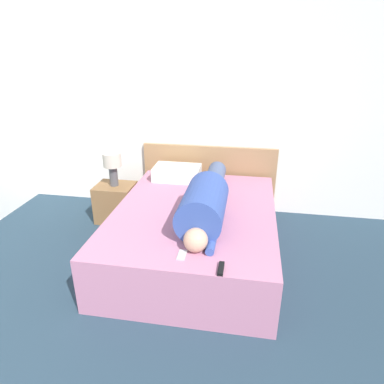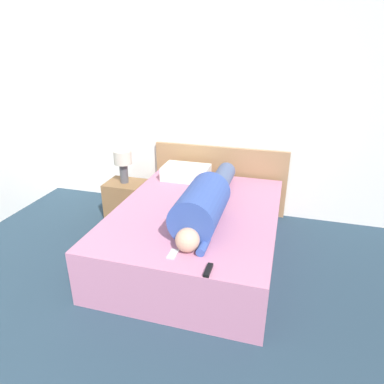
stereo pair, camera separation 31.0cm
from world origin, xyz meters
TOP-DOWN VIEW (x-y plane):
  - wall_back at (0.00, 3.86)m, footprint 6.05×0.06m
  - bed at (0.06, 2.69)m, footprint 1.55×2.03m
  - headboard at (0.06, 3.79)m, footprint 1.67×0.04m
  - nightstand at (-1.01, 3.28)m, footprint 0.45×0.38m
  - table_lamp at (-1.01, 3.28)m, footprint 0.21×0.21m
  - person_lying at (0.19, 2.55)m, footprint 0.39×1.71m
  - pillow_near_headboard at (-0.28, 3.47)m, footprint 0.54×0.35m
  - tv_remote at (0.40, 1.76)m, footprint 0.04×0.15m
  - cell_phone at (0.09, 1.89)m, footprint 0.06×0.13m

SIDE VIEW (x-z plane):
  - nightstand at x=-1.01m, z-range 0.00..0.45m
  - bed at x=0.06m, z-range 0.00..0.51m
  - headboard at x=0.06m, z-range 0.00..0.84m
  - cell_phone at x=0.09m, z-range 0.51..0.52m
  - tv_remote at x=0.40m, z-range 0.51..0.53m
  - pillow_near_headboard at x=-0.28m, z-range 0.51..0.67m
  - person_lying at x=0.19m, z-range 0.48..0.87m
  - table_lamp at x=-1.01m, z-range 0.52..0.92m
  - wall_back at x=0.00m, z-range 0.00..2.60m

